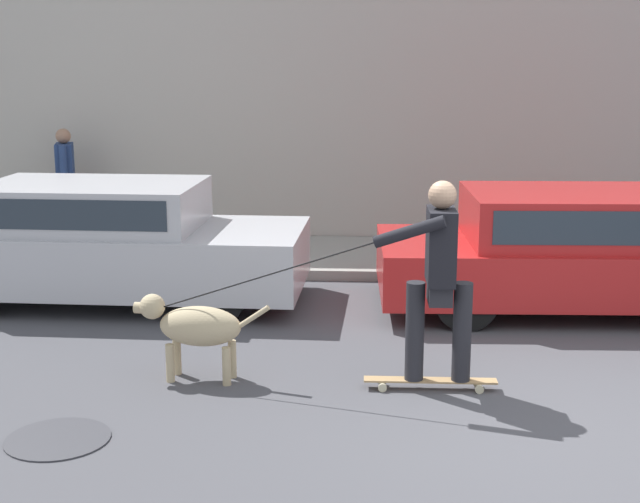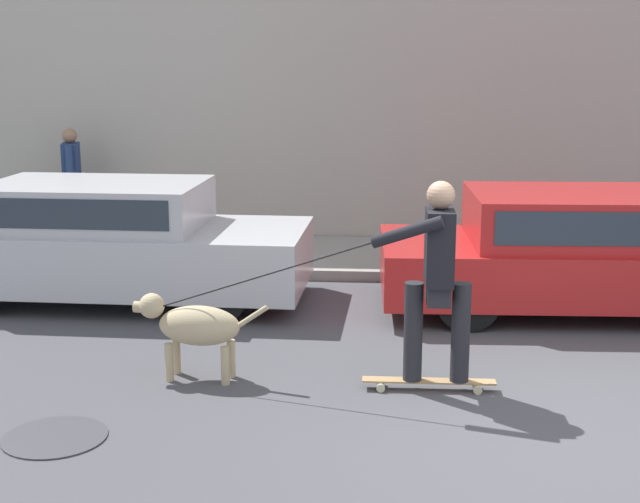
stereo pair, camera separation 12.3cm
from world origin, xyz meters
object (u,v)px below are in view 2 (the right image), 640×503
(pedestrian_with_bag, at_px, (72,180))
(skateboarder, at_px, (437,274))
(parked_car_1, at_px, (584,254))
(dog, at_px, (194,326))
(parked_car_0, at_px, (110,243))

(pedestrian_with_bag, bearing_deg, skateboarder, -62.22)
(parked_car_1, height_order, dog, parked_car_1)
(parked_car_1, relative_size, dog, 3.81)
(parked_car_0, distance_m, pedestrian_with_bag, 2.95)
(parked_car_1, bearing_deg, skateboarder, -126.08)
(parked_car_1, xyz_separation_m, pedestrian_with_bag, (-6.42, 2.62, 0.36))
(parked_car_1, xyz_separation_m, skateboarder, (-1.67, -2.46, 0.36))
(dog, relative_size, skateboarder, 0.41)
(parked_car_0, bearing_deg, parked_car_1, 1.41)
(pedestrian_with_bag, bearing_deg, dog, -76.09)
(parked_car_0, height_order, skateboarder, skateboarder)
(parked_car_0, height_order, parked_car_1, parked_car_0)
(parked_car_0, height_order, dog, parked_car_0)
(parked_car_0, relative_size, dog, 3.69)
(parked_car_1, height_order, pedestrian_with_bag, pedestrian_with_bag)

